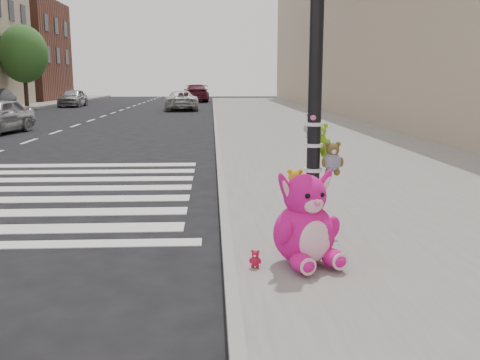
{
  "coord_description": "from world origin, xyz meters",
  "views": [
    {
      "loc": [
        1.39,
        -4.49,
        1.96
      ],
      "look_at": [
        1.73,
        1.93,
        0.75
      ],
      "focal_mm": 40.0,
      "sensor_mm": 36.0,
      "label": 1
    }
  ],
  "objects_px": {
    "car_white_near": "(181,101)",
    "red_teddy": "(255,259)",
    "signal_pole": "(316,98)",
    "pink_bunny": "(306,226)"
  },
  "relations": [
    {
      "from": "car_white_near",
      "to": "red_teddy",
      "type": "bearing_deg",
      "value": 89.8
    },
    {
      "from": "signal_pole",
      "to": "red_teddy",
      "type": "distance_m",
      "value": 2.17
    },
    {
      "from": "signal_pole",
      "to": "red_teddy",
      "type": "bearing_deg",
      "value": -121.59
    },
    {
      "from": "pink_bunny",
      "to": "car_white_near",
      "type": "xyz_separation_m",
      "value": [
        -2.91,
        30.2,
        0.09
      ]
    },
    {
      "from": "car_white_near",
      "to": "signal_pole",
      "type": "bearing_deg",
      "value": 91.59
    },
    {
      "from": "signal_pole",
      "to": "pink_bunny",
      "type": "height_order",
      "value": "signal_pole"
    },
    {
      "from": "signal_pole",
      "to": "pink_bunny",
      "type": "distance_m",
      "value": 1.77
    },
    {
      "from": "signal_pole",
      "to": "car_white_near",
      "type": "relative_size",
      "value": 0.89
    },
    {
      "from": "pink_bunny",
      "to": "car_white_near",
      "type": "height_order",
      "value": "car_white_near"
    },
    {
      "from": "pink_bunny",
      "to": "car_white_near",
      "type": "distance_m",
      "value": 30.34
    }
  ]
}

